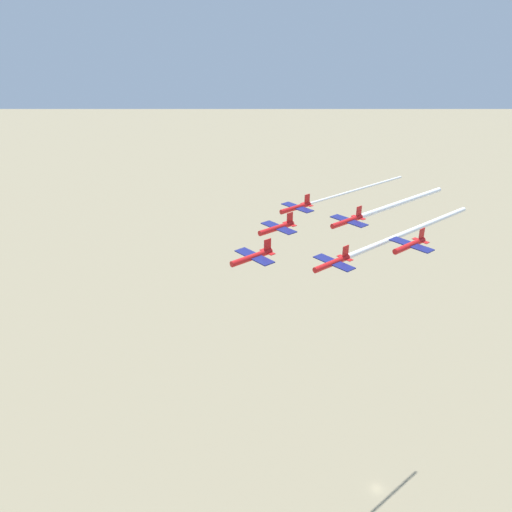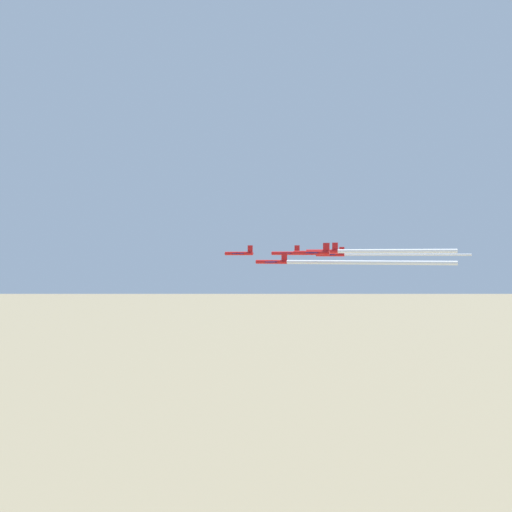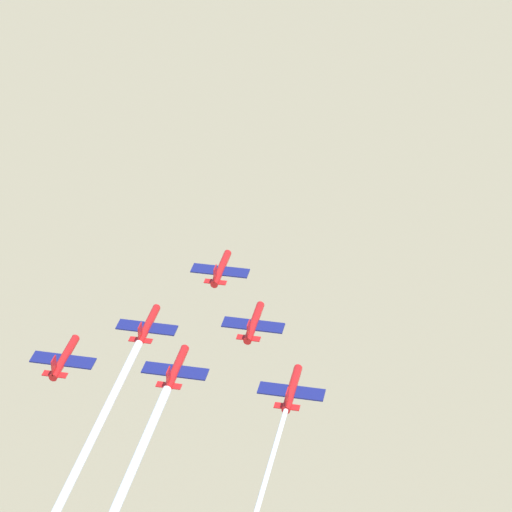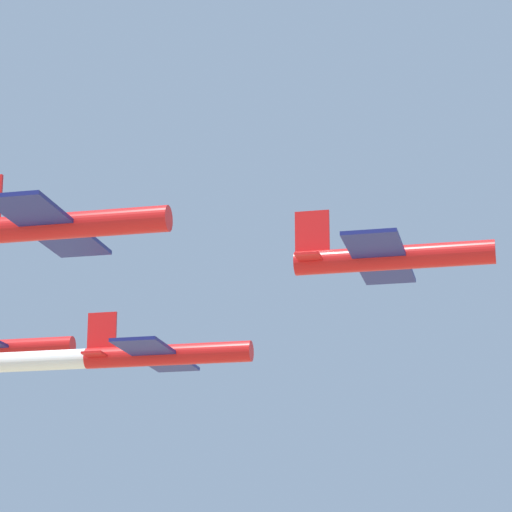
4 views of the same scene
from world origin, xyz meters
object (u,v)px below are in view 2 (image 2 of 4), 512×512
object	(u,v)px
jet_1	(273,262)
jet_0	(240,253)
jet_2	(287,253)
jet_3	(313,253)
jet_5	(331,255)
jet_4	(323,251)

from	to	relation	value
jet_1	jet_0	bearing A→B (deg)	59.53
jet_1	jet_2	distance (m)	18.63
jet_1	jet_3	world-z (taller)	jet_3
jet_0	jet_1	xyz separation A→B (m)	(15.40, 9.57, -2.91)
jet_0	jet_5	distance (m)	36.27
jet_2	jet_3	world-z (taller)	jet_3
jet_1	jet_3	size ratio (longest dim) A/B	1.00
jet_4	jet_1	bearing A→B (deg)	120.47
jet_4	jet_5	world-z (taller)	jet_4
jet_3	jet_4	size ratio (longest dim) A/B	1.00
jet_2	jet_5	world-z (taller)	jet_2
jet_0	jet_1	bearing A→B (deg)	-120.47
jet_0	jet_4	world-z (taller)	jet_4
jet_2	jet_4	bearing A→B (deg)	-120.47
jet_1	jet_4	bearing A→B (deg)	-59.53
jet_1	jet_2	bearing A→B (deg)	0.00
jet_0	jet_5	bearing A→B (deg)	-59.53
jet_5	jet_1	bearing A→B (deg)	150.46
jet_1	jet_5	size ratio (longest dim) A/B	1.00
jet_5	jet_3	bearing A→B (deg)	-180.00
jet_2	jet_4	distance (m)	18.14
jet_0	jet_3	world-z (taller)	jet_3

